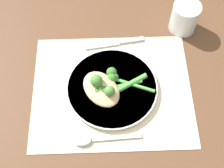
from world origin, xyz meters
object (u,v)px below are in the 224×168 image
object	(u,v)px
spoon	(91,139)
plate	(112,88)
broccoli_stalk_front	(101,88)
chicken_fillet	(101,89)
broccoli_stalk_rear	(116,77)
knife	(115,43)
water_glass	(185,17)
broccoli_stalk_right	(114,89)

from	to	relation	value
spoon	plate	bearing A→B (deg)	-24.97
broccoli_stalk_front	chicken_fillet	bearing A→B (deg)	155.62
chicken_fillet	broccoli_stalk_rear	size ratio (longest dim) A/B	1.10
knife	chicken_fillet	bearing A→B (deg)	157.36
broccoli_stalk_front	water_glass	size ratio (longest dim) A/B	1.48
broccoli_stalk_rear	plate	bearing A→B (deg)	174.84
plate	spoon	world-z (taller)	plate
broccoli_stalk_rear	broccoli_stalk_front	bearing A→B (deg)	151.79
broccoli_stalk_front	spoon	xyz separation A→B (m)	(-0.03, -0.13, -0.02)
chicken_fillet	water_glass	bearing A→B (deg)	41.77
spoon	broccoli_stalk_right	bearing A→B (deg)	-28.61
knife	water_glass	xyz separation A→B (m)	(0.21, 0.06, 0.04)
plate	spoon	size ratio (longest dim) A/B	1.42
water_glass	broccoli_stalk_right	bearing A→B (deg)	-133.96
knife	spoon	size ratio (longest dim) A/B	1.02
broccoli_stalk_right	broccoli_stalk_front	bearing A→B (deg)	52.47
broccoli_stalk_right	spoon	distance (m)	0.15
broccoli_stalk_front	broccoli_stalk_right	world-z (taller)	broccoli_stalk_right
broccoli_stalk_right	knife	xyz separation A→B (m)	(0.01, 0.17, -0.02)
plate	broccoli_stalk_front	bearing A→B (deg)	-159.57
broccoli_stalk_right	water_glass	size ratio (longest dim) A/B	1.42
plate	water_glass	distance (m)	0.31
knife	broccoli_stalk_front	bearing A→B (deg)	157.32
broccoli_stalk_front	knife	xyz separation A→B (m)	(0.04, 0.17, -0.02)
plate	broccoli_stalk_front	world-z (taller)	broccoli_stalk_front
broccoli_stalk_front	broccoli_stalk_right	distance (m)	0.03
spoon	water_glass	world-z (taller)	water_glass
plate	chicken_fillet	bearing A→B (deg)	-155.85
knife	water_glass	world-z (taller)	water_glass
chicken_fillet	spoon	size ratio (longest dim) A/B	0.83
plate	knife	distance (m)	0.16
chicken_fillet	plate	bearing A→B (deg)	24.15
broccoli_stalk_rear	water_glass	bearing A→B (deg)	-26.85
broccoli_stalk_rear	water_glass	world-z (taller)	water_glass
knife	spoon	xyz separation A→B (m)	(-0.07, -0.30, 0.00)
broccoli_stalk_front	water_glass	world-z (taller)	water_glass
plate	knife	world-z (taller)	plate
broccoli_stalk_rear	spoon	world-z (taller)	broccoli_stalk_rear
spoon	water_glass	distance (m)	0.46
broccoli_stalk_rear	knife	distance (m)	0.14
chicken_fillet	spoon	xyz separation A→B (m)	(-0.03, -0.13, -0.02)
broccoli_stalk_front	knife	world-z (taller)	broccoli_stalk_front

